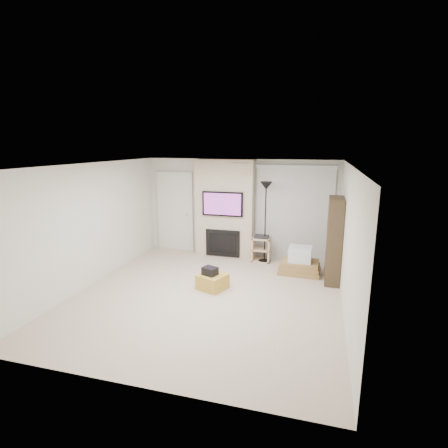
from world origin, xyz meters
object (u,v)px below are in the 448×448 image
(av_stand, at_px, (261,248))
(ottoman, at_px, (212,282))
(box_stack, at_px, (300,263))
(bookshelf, at_px, (334,240))
(floor_lamp, at_px, (266,199))

(av_stand, bearing_deg, ottoman, -108.47)
(ottoman, bearing_deg, box_stack, 40.13)
(box_stack, xyz_separation_m, bookshelf, (0.69, -0.31, 0.67))
(av_stand, xyz_separation_m, box_stack, (0.98, -0.59, -0.11))
(av_stand, relative_size, box_stack, 0.71)
(box_stack, bearing_deg, floor_lamp, 148.48)
(ottoman, bearing_deg, av_stand, 71.53)
(ottoman, distance_m, av_stand, 2.09)
(box_stack, bearing_deg, av_stand, 149.00)
(ottoman, relative_size, bookshelf, 0.28)
(floor_lamp, height_order, av_stand, floor_lamp)
(floor_lamp, bearing_deg, ottoman, -111.10)
(floor_lamp, height_order, box_stack, floor_lamp)
(av_stand, distance_m, bookshelf, 1.98)
(floor_lamp, distance_m, bookshelf, 1.93)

